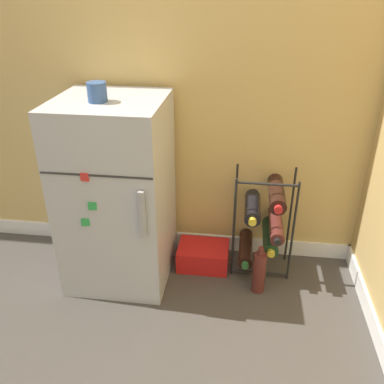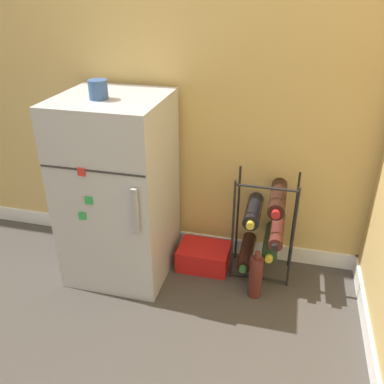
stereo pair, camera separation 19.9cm
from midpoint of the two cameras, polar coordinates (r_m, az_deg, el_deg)
name	(u,v)px [view 1 (the left image)]	position (r m, az deg, el deg)	size (l,w,h in m)	color
ground_plane	(188,317)	(1.97, -3.57, -17.28)	(14.00, 14.00, 0.00)	#423D38
wall_back	(206,18)	(2.00, -1.18, 23.21)	(6.66, 0.07, 2.50)	tan
mini_fridge	(117,193)	(2.03, -13.23, -0.28)	(0.49, 0.51, 0.93)	#B7BABF
wine_rack	(265,221)	(2.11, 7.49, -4.14)	(0.30, 0.33, 0.56)	black
soda_box	(203,256)	(2.23, -0.99, -9.00)	(0.27, 0.20, 0.12)	red
fridge_top_cup	(97,92)	(1.82, -16.36, 13.27)	(0.08, 0.08, 0.08)	#335184
loose_bottle_floor	(259,272)	(2.05, 6.62, -11.19)	(0.06, 0.06, 0.26)	#56231E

